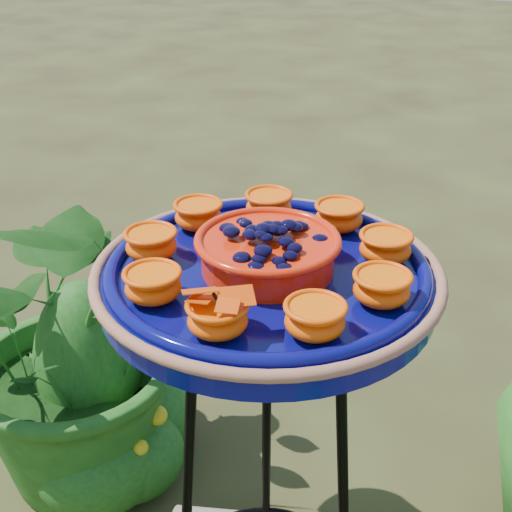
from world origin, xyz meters
name	(u,v)px	position (x,y,z in m)	size (l,w,h in m)	color
tripod_stand	(266,483)	(-0.04, 0.15, 0.59)	(0.42, 0.42, 0.96)	black
feeder_dish	(267,271)	(-0.04, 0.15, 1.01)	(0.59, 0.59, 0.12)	#070856
shrub_back_left	(83,334)	(-0.66, 0.64, 0.46)	(0.83, 0.72, 0.92)	#174913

